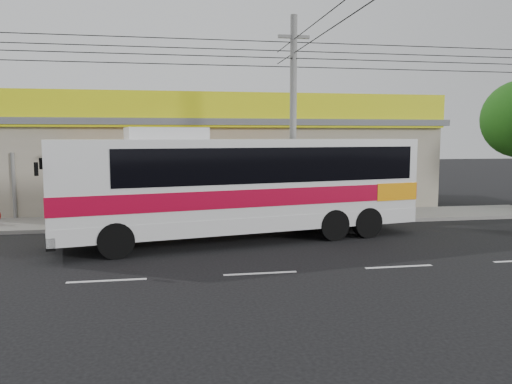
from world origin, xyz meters
TOP-DOWN VIEW (x-y plane):
  - ground at (0.00, 0.00)m, footprint 120.00×120.00m
  - sidewalk at (0.00, 6.00)m, footprint 30.00×3.20m
  - lane_markings at (0.00, -2.50)m, footprint 50.00×0.12m
  - storefront_building at (-0.01, 11.54)m, footprint 22.60×9.20m
  - coach_bus at (0.38, 1.97)m, footprint 13.16×5.13m
  - motorbike_dark at (-5.59, 5.13)m, footprint 1.56×0.65m
  - utility_pole at (2.57, 4.20)m, footprint 34.00×14.00m

SIDE VIEW (x-z plane):
  - ground at x=0.00m, z-range 0.00..0.00m
  - lane_markings at x=0.00m, z-range -0.01..0.01m
  - sidewalk at x=0.00m, z-range 0.00..0.15m
  - motorbike_dark at x=-5.59m, z-range 0.15..1.06m
  - coach_bus at x=0.38m, z-range 0.14..4.11m
  - storefront_building at x=-0.01m, z-range -0.55..5.15m
  - utility_pole at x=2.57m, z-range 2.74..11.16m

